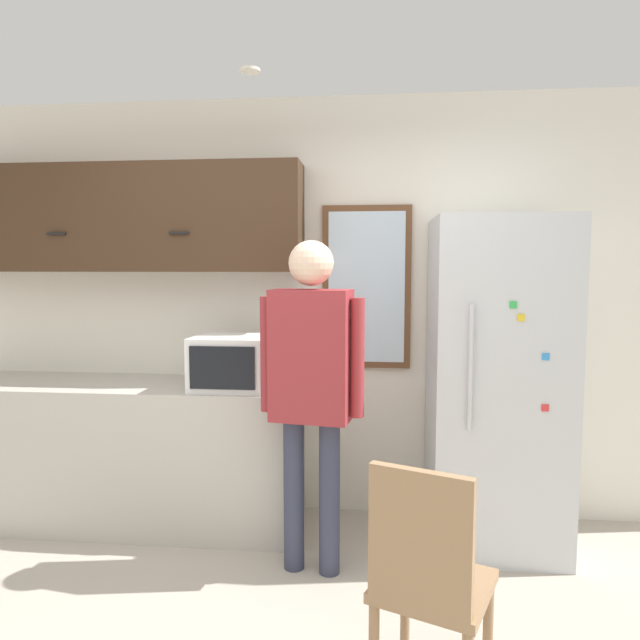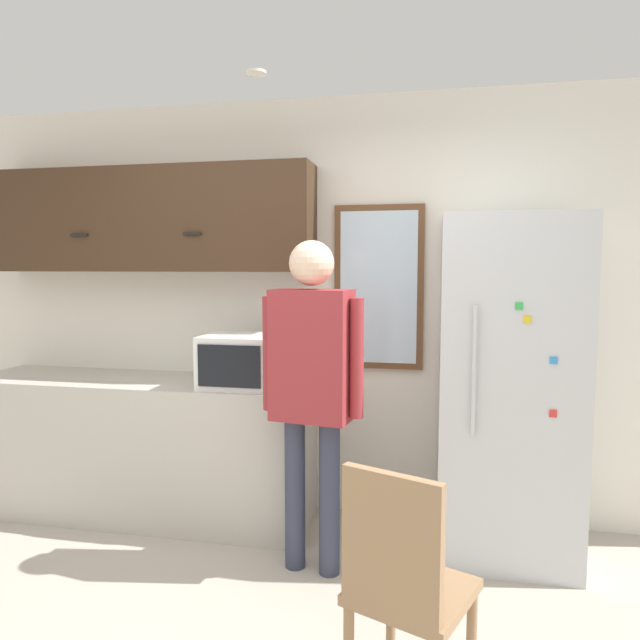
{
  "view_description": "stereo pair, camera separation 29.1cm",
  "coord_description": "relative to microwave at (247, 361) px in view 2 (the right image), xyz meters",
  "views": [
    {
      "loc": [
        0.51,
        -1.91,
        1.63
      ],
      "look_at": [
        0.22,
        0.98,
        1.35
      ],
      "focal_mm": 32.0,
      "sensor_mm": 36.0,
      "label": 1
    },
    {
      "loc": [
        0.8,
        -1.86,
        1.63
      ],
      "look_at": [
        0.22,
        0.98,
        1.35
      ],
      "focal_mm": 32.0,
      "sensor_mm": 36.0,
      "label": 2
    }
  ],
  "objects": [
    {
      "name": "refrigerator",
      "position": [
        1.51,
        0.05,
        -0.11
      ],
      "size": [
        0.74,
        0.72,
        1.9
      ],
      "color": "silver",
      "rests_on": "ground_plane"
    },
    {
      "name": "person",
      "position": [
        0.48,
        -0.38,
        0.02
      ],
      "size": [
        0.55,
        0.28,
        1.76
      ],
      "rotation": [
        0.0,
        0.0,
        -0.15
      ],
      "color": "#33384C",
      "rests_on": "ground_plane"
    },
    {
      "name": "window",
      "position": [
        0.75,
        0.39,
        0.44
      ],
      "size": [
        0.57,
        0.05,
        1.04
      ],
      "color": "brown"
    },
    {
      "name": "microwave",
      "position": [
        0.0,
        0.0,
        0.0
      ],
      "size": [
        0.54,
        0.38,
        0.31
      ],
      "color": "white",
      "rests_on": "counter"
    },
    {
      "name": "counter",
      "position": [
        -0.77,
        0.09,
        -0.61
      ],
      "size": [
        2.24,
        0.62,
        0.9
      ],
      "color": "#BCB7AD",
      "rests_on": "ground_plane"
    },
    {
      "name": "chair",
      "position": [
        1.01,
        -1.28,
        -0.55
      ],
      "size": [
        0.53,
        0.53,
        0.93
      ],
      "rotation": [
        0.0,
        0.0,
        2.75
      ],
      "color": "#997551",
      "rests_on": "ground_plane"
    },
    {
      "name": "upper_cabinets",
      "position": [
        -0.77,
        0.25,
        0.87
      ],
      "size": [
        2.24,
        0.32,
        0.67
      ],
      "color": "#3D2819"
    },
    {
      "name": "ceiling_light",
      "position": [
        0.13,
        -0.17,
        1.62
      ],
      "size": [
        0.11,
        0.11,
        0.01
      ],
      "color": "white"
    },
    {
      "name": "back_wall",
      "position": [
        0.31,
        0.43,
        0.29
      ],
      "size": [
        6.0,
        0.06,
        2.7
      ],
      "color": "silver",
      "rests_on": "ground_plane"
    }
  ]
}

